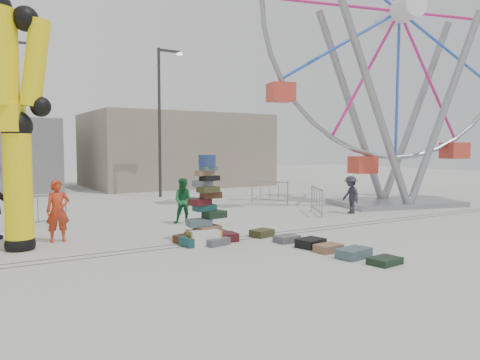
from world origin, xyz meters
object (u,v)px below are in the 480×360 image
lamp_post_left (14,111)px  pedestrian_red (58,211)px  barricade_wheel_front (317,201)px  ferris_wheel (399,37)px  lamp_post_right (161,114)px  pedestrian_grey (351,195)px  barricade_wheel_back (269,192)px  barricade_dummy_c (38,211)px  suitcase_tower (206,218)px  steamer_trunk (204,238)px  pedestrian_green (184,201)px

lamp_post_left → pedestrian_red: (-0.16, -11.91, -3.59)m
barricade_wheel_front → ferris_wheel: bearing=-56.6°
lamp_post_right → pedestrian_red: (-7.16, -9.91, -3.59)m
pedestrian_red → lamp_post_right: bearing=55.8°
pedestrian_red → pedestrian_grey: 11.30m
barricade_wheel_back → pedestrian_red: 11.35m
ferris_wheel → pedestrian_red: ferris_wheel is taller
pedestrian_red → pedestrian_grey: bearing=0.8°
lamp_post_left → ferris_wheel: ferris_wheel is taller
barricade_dummy_c → pedestrian_grey: bearing=-32.6°
ferris_wheel → lamp_post_right: bearing=145.6°
suitcase_tower → pedestrian_grey: suitcase_tower is taller
steamer_trunk → lamp_post_right: bearing=81.3°
barricade_dummy_c → steamer_trunk: bearing=-75.4°
ferris_wheel → pedestrian_grey: (-3.82, -0.96, -6.98)m
pedestrian_green → barricade_wheel_front: bearing=21.1°
steamer_trunk → barricade_wheel_back: size_ratio=0.45×
pedestrian_grey → ferris_wheel: bearing=115.6°
steamer_trunk → pedestrian_green: bearing=81.8°
lamp_post_right → barricade_wheel_front: bearing=-73.6°
lamp_post_left → pedestrian_red: lamp_post_left is taller
lamp_post_right → suitcase_tower: 13.23m
barricade_dummy_c → pedestrian_green: 4.92m
ferris_wheel → pedestrian_green: bearing=-166.7°
suitcase_tower → pedestrian_grey: size_ratio=1.62×
pedestrian_green → pedestrian_grey: pedestrian_green is taller
barricade_wheel_back → suitcase_tower: bearing=-69.9°
ferris_wheel → steamer_trunk: 14.38m
suitcase_tower → barricade_dummy_c: suitcase_tower is taller
ferris_wheel → pedestrian_red: (-15.11, -0.80, -6.86)m
steamer_trunk → lamp_post_left: bearing=110.7°
lamp_post_left → ferris_wheel: (14.96, -11.11, 3.27)m
lamp_post_right → pedestrian_green: 10.00m
barricade_wheel_front → pedestrian_grey: bearing=-83.9°
ferris_wheel → steamer_trunk: size_ratio=17.67×
lamp_post_left → pedestrian_green: size_ratio=4.95×
suitcase_tower → barricade_wheel_back: size_ratio=1.24×
suitcase_tower → barricade_wheel_front: (6.38, 2.65, -0.15)m
barricade_wheel_front → pedestrian_grey: (1.33, -0.56, 0.22)m
lamp_post_right → barricade_wheel_back: 7.52m
lamp_post_right → barricade_wheel_back: lamp_post_right is taller
ferris_wheel → barricade_wheel_back: size_ratio=7.87×
lamp_post_right → pedestrian_grey: (4.14, -10.08, -3.71)m
ferris_wheel → barricade_dummy_c: ferris_wheel is taller
lamp_post_left → pedestrian_green: lamp_post_left is taller
barricade_wheel_back → pedestrian_red: pedestrian_red is taller
barricade_wheel_back → pedestrian_red: size_ratio=1.12×
suitcase_tower → barricade_wheel_back: 9.57m
lamp_post_right → suitcase_tower: size_ratio=3.22×
suitcase_tower → ferris_wheel: 13.86m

